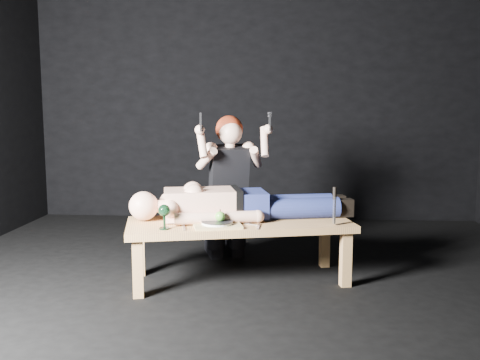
{
  "coord_description": "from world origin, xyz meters",
  "views": [
    {
      "loc": [
        0.31,
        -3.66,
        1.28
      ],
      "look_at": [
        0.0,
        0.25,
        0.75
      ],
      "focal_mm": 40.25,
      "sensor_mm": 36.0,
      "label": 1
    }
  ],
  "objects_px": {
    "lying_man": "(244,200)",
    "kneeling_woman": "(227,186)",
    "carving_knife": "(334,206)",
    "goblet": "(164,217)",
    "serving_tray": "(217,225)",
    "table": "(239,251)"
  },
  "relations": [
    {
      "from": "goblet",
      "to": "carving_knife",
      "type": "relative_size",
      "value": 0.63
    },
    {
      "from": "goblet",
      "to": "serving_tray",
      "type": "bearing_deg",
      "value": 16.4
    },
    {
      "from": "kneeling_woman",
      "to": "serving_tray",
      "type": "relative_size",
      "value": 3.81
    },
    {
      "from": "lying_man",
      "to": "goblet",
      "type": "bearing_deg",
      "value": -153.98
    },
    {
      "from": "kneeling_woman",
      "to": "goblet",
      "type": "bearing_deg",
      "value": -129.47
    },
    {
      "from": "serving_tray",
      "to": "carving_knife",
      "type": "height_order",
      "value": "carving_knife"
    },
    {
      "from": "kneeling_woman",
      "to": "carving_knife",
      "type": "relative_size",
      "value": 4.57
    },
    {
      "from": "table",
      "to": "goblet",
      "type": "distance_m",
      "value": 0.65
    },
    {
      "from": "table",
      "to": "kneeling_woman",
      "type": "bearing_deg",
      "value": 91.11
    },
    {
      "from": "table",
      "to": "serving_tray",
      "type": "distance_m",
      "value": 0.33
    },
    {
      "from": "serving_tray",
      "to": "goblet",
      "type": "distance_m",
      "value": 0.38
    },
    {
      "from": "lying_man",
      "to": "kneeling_woman",
      "type": "bearing_deg",
      "value": 97.66
    },
    {
      "from": "lying_man",
      "to": "table",
      "type": "bearing_deg",
      "value": -112.98
    },
    {
      "from": "serving_tray",
      "to": "goblet",
      "type": "height_order",
      "value": "goblet"
    },
    {
      "from": "lying_man",
      "to": "carving_knife",
      "type": "relative_size",
      "value": 6.24
    },
    {
      "from": "serving_tray",
      "to": "goblet",
      "type": "xyz_separation_m",
      "value": [
        -0.35,
        -0.1,
        0.08
      ]
    },
    {
      "from": "table",
      "to": "kneeling_woman",
      "type": "relative_size",
      "value": 1.3
    },
    {
      "from": "kneeling_woman",
      "to": "carving_knife",
      "type": "distance_m",
      "value": 1.06
    },
    {
      "from": "serving_tray",
      "to": "carving_knife",
      "type": "bearing_deg",
      "value": 7.99
    },
    {
      "from": "table",
      "to": "lying_man",
      "type": "relative_size",
      "value": 0.96
    },
    {
      "from": "kneeling_woman",
      "to": "carving_knife",
      "type": "bearing_deg",
      "value": -55.91
    },
    {
      "from": "serving_tray",
      "to": "carving_knife",
      "type": "distance_m",
      "value": 0.84
    }
  ]
}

